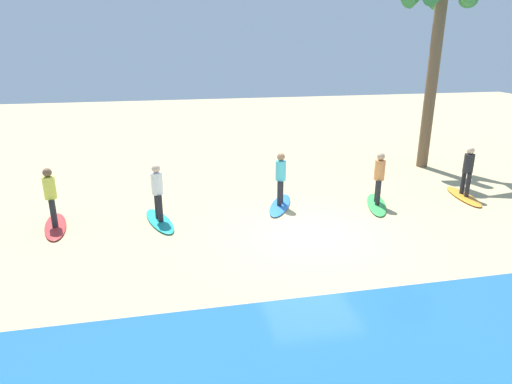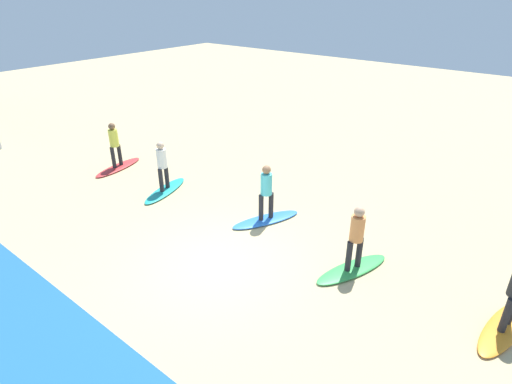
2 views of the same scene
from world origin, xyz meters
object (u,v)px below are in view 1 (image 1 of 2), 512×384
object	(u,v)px
surfer_orange	(468,168)
surfer_blue	(281,175)
surfer_red	(50,193)
palm_tree	(441,11)
surfboard_teal	(160,221)
surfboard_blue	(280,205)
surfboard_orange	(463,196)
surfer_green	(379,174)
surfer_teal	(157,188)
surfboard_green	(377,204)
surfboard_red	(55,226)

from	to	relation	value
surfer_orange	surfer_blue	size ratio (longest dim) A/B	1.00
surfer_red	palm_tree	bearing A→B (deg)	-164.39
surfboard_teal	surfer_red	xyz separation A→B (m)	(2.86, -0.19, 0.99)
surfer_orange	surfer_blue	xyz separation A→B (m)	(6.21, -0.42, 0.00)
surfboard_blue	surfer_blue	size ratio (longest dim) A/B	1.28
surfboard_orange	surfer_orange	distance (m)	0.99
surfboard_teal	palm_tree	distance (m)	12.91
surfer_green	surfer_teal	xyz separation A→B (m)	(6.74, -0.00, 0.00)
surfer_green	palm_tree	distance (m)	7.53
surfboard_green	surfboard_red	distance (m)	9.60
surfer_teal	palm_tree	xyz separation A→B (m)	(-10.72, -3.99, 4.99)
surfboard_green	surfer_blue	xyz separation A→B (m)	(3.01, -0.57, 0.99)
surfboard_blue	surfer_teal	bearing A→B (deg)	-57.00
surfboard_teal	surfer_red	distance (m)	3.03
surfboard_teal	surfer_teal	bearing A→B (deg)	-0.00
surfboard_blue	surfboard_teal	bearing A→B (deg)	-57.00
surfboard_teal	surfer_orange	bearing A→B (deg)	75.32
surfboard_orange	surfer_blue	distance (m)	6.31
surfboard_orange	surfer_green	size ratio (longest dim) A/B	1.28
surfer_red	surfboard_teal	bearing A→B (deg)	176.13
surfboard_orange	palm_tree	distance (m)	7.16
surfer_red	surfboard_green	bearing A→B (deg)	178.82
surfboard_green	surfboard_teal	xyz separation A→B (m)	(6.74, -0.00, 0.00)
surfboard_orange	surfboard_green	distance (m)	3.21
surfer_green	surfboard_teal	bearing A→B (deg)	-0.04
surfboard_orange	surfboard_teal	size ratio (longest dim) A/B	1.00
palm_tree	surfer_teal	bearing A→B (deg)	20.40
surfboard_orange	palm_tree	size ratio (longest dim) A/B	0.28
surfboard_blue	palm_tree	bearing A→B (deg)	140.53
surfer_green	surfer_blue	world-z (taller)	same
surfboard_green	surfer_green	bearing A→B (deg)	-69.70
surfboard_orange	surfboard_red	bearing A→B (deg)	-81.67
surfer_teal	surfboard_teal	bearing A→B (deg)	0.00
surfer_green	surfboard_red	bearing A→B (deg)	-1.18
surfboard_green	surfer_green	size ratio (longest dim) A/B	1.28
surfer_blue	surfer_red	world-z (taller)	same
surfboard_blue	palm_tree	distance (m)	9.82
surfboard_orange	surfboard_green	bearing A→B (deg)	-78.85
surfboard_orange	surfer_green	world-z (taller)	surfer_green
surfboard_green	palm_tree	size ratio (longest dim) A/B	0.28
surfboard_green	surfer_green	distance (m)	0.99
surfer_orange	surfer_red	bearing A→B (deg)	-0.24
surfboard_green	surfer_red	xyz separation A→B (m)	(9.60, -0.20, 0.99)
surfer_green	surfer_red	size ratio (longest dim) A/B	1.00
surfboard_blue	surfer_red	world-z (taller)	surfer_red
surfer_orange	surfboard_green	size ratio (longest dim) A/B	0.78
surfboard_green	surfboard_teal	world-z (taller)	same
surfer_blue	surfer_green	bearing A→B (deg)	169.33
surfer_orange	palm_tree	bearing A→B (deg)	-101.35
surfer_orange	surfboard_teal	size ratio (longest dim) A/B	0.78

